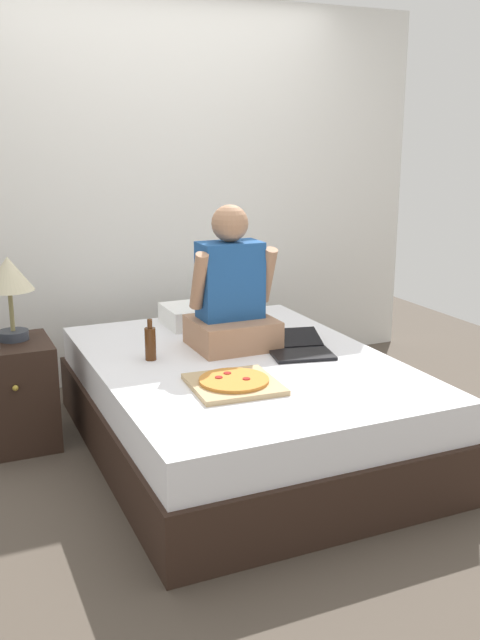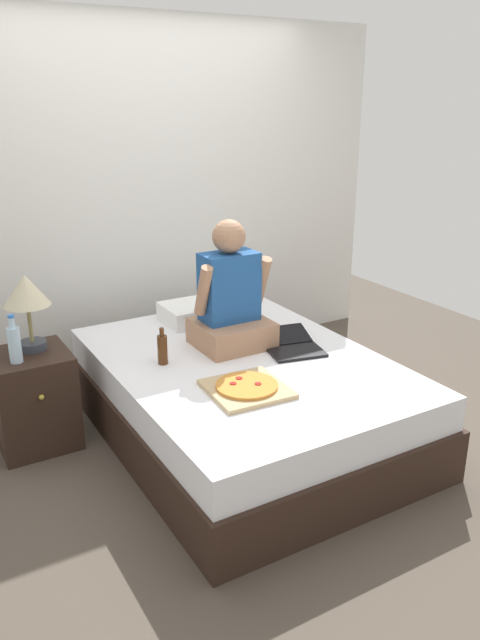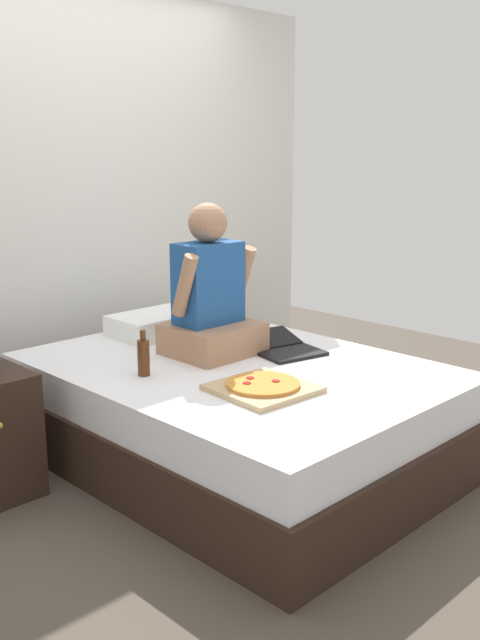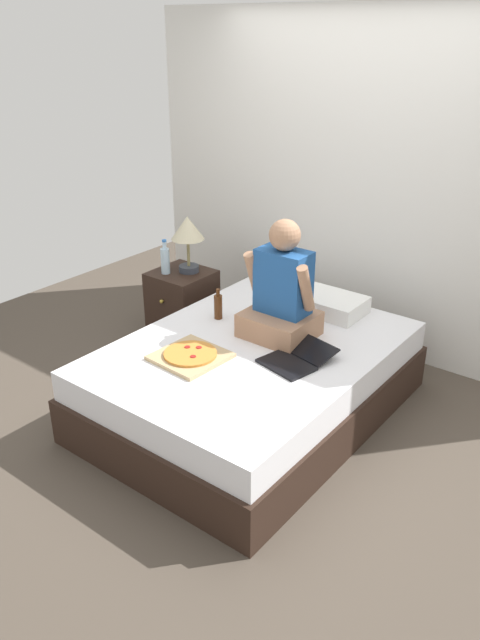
{
  "view_description": "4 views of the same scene",
  "coord_description": "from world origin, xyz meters",
  "px_view_note": "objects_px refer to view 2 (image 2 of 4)",
  "views": [
    {
      "loc": [
        -1.45,
        -3.25,
        1.65
      ],
      "look_at": [
        0.01,
        0.04,
        0.7
      ],
      "focal_mm": 40.0,
      "sensor_mm": 36.0,
      "label": 1
    },
    {
      "loc": [
        -1.72,
        -2.89,
        1.96
      ],
      "look_at": [
        -0.01,
        0.03,
        0.74
      ],
      "focal_mm": 35.0,
      "sensor_mm": 36.0,
      "label": 2
    },
    {
      "loc": [
        -2.38,
        -2.41,
        1.54
      ],
      "look_at": [
        -0.0,
        -0.02,
        0.73
      ],
      "focal_mm": 40.0,
      "sensor_mm": 36.0,
      "label": 3
    },
    {
      "loc": [
        2.1,
        -2.83,
        2.36
      ],
      "look_at": [
        -0.08,
        -0.03,
        0.67
      ],
      "focal_mm": 35.0,
      "sensor_mm": 36.0,
      "label": 4
    }
  ],
  "objects_px": {
    "person_seated": "(230,300)",
    "laptop": "(292,346)",
    "beer_bottle_on_bed": "(162,349)",
    "bed": "(244,398)",
    "pizza_box": "(247,388)",
    "nightstand_left": "(34,399)",
    "lamp_on_left_nightstand": "(27,296)",
    "water_bottle": "(14,343)"
  },
  "relations": [
    {
      "from": "beer_bottle_on_bed",
      "to": "bed",
      "type": "bearing_deg",
      "value": -22.75
    },
    {
      "from": "bed",
      "to": "nightstand_left",
      "type": "distance_m",
      "value": 1.24
    },
    {
      "from": "bed",
      "to": "laptop",
      "type": "height_order",
      "value": "laptop"
    },
    {
      "from": "nightstand_left",
      "to": "pizza_box",
      "type": "bearing_deg",
      "value": -44.85
    },
    {
      "from": "person_seated",
      "to": "beer_bottle_on_bed",
      "type": "relative_size",
      "value": 3.55
    },
    {
      "from": "nightstand_left",
      "to": "water_bottle",
      "type": "bearing_deg",
      "value": -131.65
    },
    {
      "from": "nightstand_left",
      "to": "laptop",
      "type": "bearing_deg",
      "value": -21.06
    },
    {
      "from": "water_bottle",
      "to": "laptop",
      "type": "relative_size",
      "value": 0.58
    },
    {
      "from": "laptop",
      "to": "pizza_box",
      "type": "height_order",
      "value": "laptop"
    },
    {
      "from": "nightstand_left",
      "to": "person_seated",
      "type": "relative_size",
      "value": 0.74
    },
    {
      "from": "pizza_box",
      "to": "beer_bottle_on_bed",
      "type": "relative_size",
      "value": 1.93
    },
    {
      "from": "pizza_box",
      "to": "bed",
      "type": "bearing_deg",
      "value": 61.38
    },
    {
      "from": "laptop",
      "to": "pizza_box",
      "type": "relative_size",
      "value": 1.11
    },
    {
      "from": "water_bottle",
      "to": "beer_bottle_on_bed",
      "type": "bearing_deg",
      "value": -19.25
    },
    {
      "from": "bed",
      "to": "person_seated",
      "type": "height_order",
      "value": "person_seated"
    },
    {
      "from": "nightstand_left",
      "to": "pizza_box",
      "type": "relative_size",
      "value": 1.36
    },
    {
      "from": "pizza_box",
      "to": "beer_bottle_on_bed",
      "type": "distance_m",
      "value": 0.6
    },
    {
      "from": "person_seated",
      "to": "water_bottle",
      "type": "bearing_deg",
      "value": 170.68
    },
    {
      "from": "nightstand_left",
      "to": "beer_bottle_on_bed",
      "type": "bearing_deg",
      "value": -27.64
    },
    {
      "from": "nightstand_left",
      "to": "person_seated",
      "type": "height_order",
      "value": "person_seated"
    },
    {
      "from": "beer_bottle_on_bed",
      "to": "person_seated",
      "type": "bearing_deg",
      "value": 7.14
    },
    {
      "from": "water_bottle",
      "to": "beer_bottle_on_bed",
      "type": "distance_m",
      "value": 0.81
    },
    {
      "from": "nightstand_left",
      "to": "bed",
      "type": "bearing_deg",
      "value": -25.77
    },
    {
      "from": "person_seated",
      "to": "laptop",
      "type": "bearing_deg",
      "value": -42.82
    },
    {
      "from": "person_seated",
      "to": "lamp_on_left_nightstand",
      "type": "bearing_deg",
      "value": 162.95
    },
    {
      "from": "beer_bottle_on_bed",
      "to": "nightstand_left",
      "type": "bearing_deg",
      "value": 152.36
    },
    {
      "from": "laptop",
      "to": "beer_bottle_on_bed",
      "type": "height_order",
      "value": "beer_bottle_on_bed"
    },
    {
      "from": "bed",
      "to": "laptop",
      "type": "distance_m",
      "value": 0.43
    },
    {
      "from": "water_bottle",
      "to": "bed",
      "type": "bearing_deg",
      "value": -20.55
    },
    {
      "from": "laptop",
      "to": "pizza_box",
      "type": "bearing_deg",
      "value": -146.75
    },
    {
      "from": "pizza_box",
      "to": "laptop",
      "type": "bearing_deg",
      "value": 33.25
    },
    {
      "from": "lamp_on_left_nightstand",
      "to": "water_bottle",
      "type": "xyz_separation_m",
      "value": [
        -0.12,
        -0.14,
        -0.22
      ]
    },
    {
      "from": "bed",
      "to": "pizza_box",
      "type": "relative_size",
      "value": 4.88
    },
    {
      "from": "person_seated",
      "to": "beer_bottle_on_bed",
      "type": "bearing_deg",
      "value": -172.86
    },
    {
      "from": "person_seated",
      "to": "pizza_box",
      "type": "relative_size",
      "value": 1.84
    },
    {
      "from": "lamp_on_left_nightstand",
      "to": "laptop",
      "type": "distance_m",
      "value": 1.58
    },
    {
      "from": "nightstand_left",
      "to": "beer_bottle_on_bed",
      "type": "distance_m",
      "value": 0.82
    },
    {
      "from": "nightstand_left",
      "to": "water_bottle",
      "type": "xyz_separation_m",
      "value": [
        -0.08,
        -0.09,
        0.4
      ]
    },
    {
      "from": "bed",
      "to": "nightstand_left",
      "type": "height_order",
      "value": "nightstand_left"
    },
    {
      "from": "beer_bottle_on_bed",
      "to": "laptop",
      "type": "bearing_deg",
      "value": -14.75
    },
    {
      "from": "nightstand_left",
      "to": "laptop",
      "type": "xyz_separation_m",
      "value": [
        1.44,
        -0.56,
        0.23
      ]
    },
    {
      "from": "bed",
      "to": "water_bottle",
      "type": "distance_m",
      "value": 1.35
    }
  ]
}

